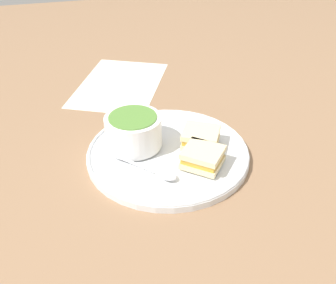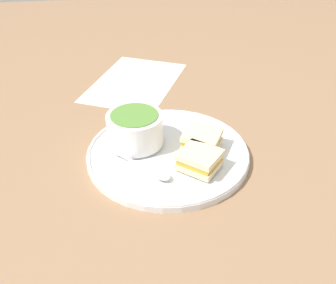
{
  "view_description": "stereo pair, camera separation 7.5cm",
  "coord_description": "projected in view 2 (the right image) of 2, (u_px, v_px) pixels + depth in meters",
  "views": [
    {
      "loc": [
        -0.16,
        -0.6,
        0.46
      ],
      "look_at": [
        0.0,
        0.0,
        0.03
      ],
      "focal_mm": 42.0,
      "sensor_mm": 36.0,
      "label": 1
    },
    {
      "loc": [
        -0.09,
        -0.61,
        0.46
      ],
      "look_at": [
        0.0,
        0.0,
        0.03
      ],
      "focal_mm": 42.0,
      "sensor_mm": 36.0,
      "label": 2
    }
  ],
  "objects": [
    {
      "name": "menu_sheet",
      "position": [
        135.0,
        82.0,
        1.04
      ],
      "size": [
        0.31,
        0.35,
        0.0
      ],
      "rotation": [
        0.0,
        0.0,
        -0.44
      ],
      "color": "white",
      "rests_on": "ground_plane"
    },
    {
      "name": "sandwich_half_near",
      "position": [
        200.0,
        160.0,
        0.71
      ],
      "size": [
        0.09,
        0.09,
        0.03
      ],
      "rotation": [
        0.0,
        0.0,
        5.58
      ],
      "color": "beige",
      "rests_on": "plate"
    },
    {
      "name": "plate",
      "position": [
        168.0,
        153.0,
        0.76
      ],
      "size": [
        0.31,
        0.31,
        0.02
      ],
      "color": "white",
      "rests_on": "ground_plane"
    },
    {
      "name": "ground_plane",
      "position": [
        168.0,
        156.0,
        0.77
      ],
      "size": [
        2.4,
        2.4,
        0.0
      ],
      "primitive_type": "plane",
      "color": "#8E6B4C"
    },
    {
      "name": "sandwich_half_far",
      "position": [
        202.0,
        139.0,
        0.76
      ],
      "size": [
        0.09,
        0.09,
        0.03
      ],
      "rotation": [
        0.0,
        0.0,
        5.78
      ],
      "color": "beige",
      "rests_on": "plate"
    },
    {
      "name": "spoon",
      "position": [
        157.0,
        173.0,
        0.69
      ],
      "size": [
        0.1,
        0.1,
        0.01
      ],
      "rotation": [
        0.0,
        0.0,
        11.74
      ],
      "color": "silver",
      "rests_on": "plate"
    },
    {
      "name": "soup_bowl",
      "position": [
        135.0,
        129.0,
        0.76
      ],
      "size": [
        0.11,
        0.11,
        0.06
      ],
      "color": "white",
      "rests_on": "plate"
    }
  ]
}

